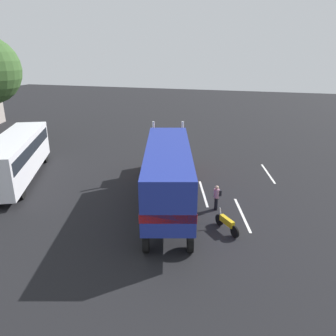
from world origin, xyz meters
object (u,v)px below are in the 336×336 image
(parked_bus, at_px, (16,154))
(motorcycle, at_px, (227,223))
(semi_truck, at_px, (168,168))
(person_bystander, at_px, (217,197))

(parked_bus, relative_size, motorcycle, 6.78)
(semi_truck, height_order, person_bystander, semi_truck)
(semi_truck, relative_size, parked_bus, 1.29)
(semi_truck, bearing_deg, person_bystander, -89.09)
(person_bystander, distance_m, motorcycle, 2.65)
(motorcycle, bearing_deg, person_bystander, 20.40)
(parked_bus, distance_m, motorcycle, 16.77)
(semi_truck, relative_size, person_bystander, 8.77)
(semi_truck, distance_m, person_bystander, 3.56)
(semi_truck, xyz_separation_m, motorcycle, (-2.41, -4.08, -2.04))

